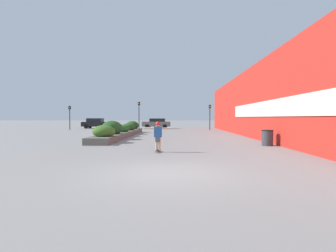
% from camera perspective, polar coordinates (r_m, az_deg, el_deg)
% --- Properties ---
extents(ground_plane, '(300.00, 300.00, 0.00)m').
position_cam_1_polar(ground_plane, '(7.82, -0.21, -10.25)').
color(ground_plane, gray).
extents(building_wall_right, '(0.67, 37.85, 5.71)m').
position_cam_1_polar(building_wall_right, '(23.24, 17.48, 4.73)').
color(building_wall_right, red).
rests_on(building_wall_right, ground_plane).
extents(planter_box, '(1.65, 14.89, 1.41)m').
position_cam_1_polar(planter_box, '(22.87, -10.11, -1.09)').
color(planter_box, '#605B54').
rests_on(planter_box, ground_plane).
extents(skateboard, '(0.26, 0.69, 0.09)m').
position_cam_1_polar(skateboard, '(12.43, -2.20, -5.42)').
color(skateboard, black).
rests_on(skateboard, ground_plane).
extents(skateboarder, '(1.28, 0.23, 1.37)m').
position_cam_1_polar(skateboarder, '(12.35, -2.20, -1.51)').
color(skateboarder, tan).
rests_on(skateboarder, skateboard).
extents(trash_bin, '(0.67, 0.67, 0.92)m').
position_cam_1_polar(trash_bin, '(16.32, 20.81, -2.41)').
color(trash_bin, '#38383D').
rests_on(trash_bin, ground_plane).
extents(car_leftmost, '(4.18, 1.84, 1.52)m').
position_cam_1_polar(car_leftmost, '(39.21, -2.49, 0.61)').
color(car_leftmost, slate).
rests_on(car_leftmost, ground_plane).
extents(car_center_left, '(4.36, 1.94, 1.55)m').
position_cam_1_polar(car_center_left, '(41.41, 20.70, 0.58)').
color(car_center_left, '#BCBCC1').
rests_on(car_center_left, ground_plane).
extents(car_center_right, '(4.14, 1.95, 1.54)m').
position_cam_1_polar(car_center_right, '(41.47, -15.39, 0.61)').
color(car_center_right, black).
rests_on(car_center_right, ground_plane).
extents(traffic_light_left, '(0.28, 0.30, 3.75)m').
position_cam_1_polar(traffic_light_left, '(35.36, -6.34, 3.27)').
color(traffic_light_left, black).
rests_on(traffic_light_left, ground_plane).
extents(traffic_light_right, '(0.28, 0.30, 3.35)m').
position_cam_1_polar(traffic_light_right, '(35.38, 9.11, 2.88)').
color(traffic_light_right, black).
rests_on(traffic_light_right, ground_plane).
extents(traffic_light_far_left, '(0.28, 0.30, 3.21)m').
position_cam_1_polar(traffic_light_far_left, '(37.69, -20.63, 2.58)').
color(traffic_light_far_left, black).
rests_on(traffic_light_far_left, ground_plane).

